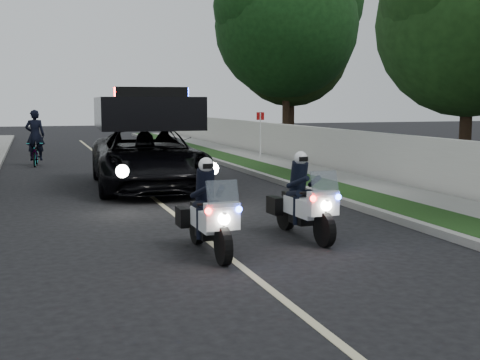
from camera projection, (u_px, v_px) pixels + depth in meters
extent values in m
plane|color=black|center=(345.00, 349.00, 6.19)|extent=(120.00, 120.00, 0.00)
cube|color=gray|center=(305.00, 189.00, 16.88)|extent=(0.20, 60.00, 0.15)
cube|color=#193814|center=(329.00, 188.00, 17.10)|extent=(1.20, 60.00, 0.16)
cube|color=gray|center=(370.00, 186.00, 17.50)|extent=(1.40, 60.00, 0.16)
cube|color=beige|center=(402.00, 161.00, 17.73)|extent=(0.22, 60.00, 1.50)
cube|color=#BFB78C|center=(155.00, 199.00, 15.60)|extent=(0.12, 50.00, 0.01)
imported|color=black|center=(148.00, 188.00, 17.62)|extent=(3.22, 6.35, 3.01)
imported|color=black|center=(36.00, 166.00, 23.81)|extent=(0.72, 1.76, 0.90)
imported|color=black|center=(36.00, 166.00, 23.81)|extent=(0.73, 0.52, 1.93)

